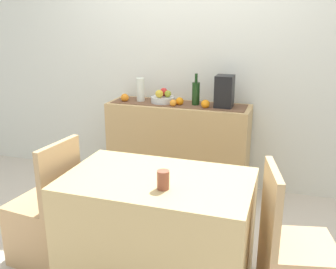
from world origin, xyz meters
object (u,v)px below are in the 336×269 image
Objects in this scene: ceramic_vase at (141,90)px; chair_near_window at (46,225)px; dining_table at (158,232)px; sideboard_console at (178,147)px; coffee_cup at (163,180)px; wine_bottle at (196,93)px; coffee_maker at (224,92)px; fruit_bowl at (163,100)px.

ceramic_vase is 1.60m from chair_near_window.
sideboard_console is at bearing 101.30° from dining_table.
coffee_cup is at bearing -58.12° from dining_table.
sideboard_console is 0.58m from wine_bottle.
coffee_maker is (0.43, 0.00, 0.58)m from sideboard_console.
coffee_cup is at bearing -71.27° from fruit_bowl.
coffee_maker is at bearing 0.00° from sideboard_console.
wine_bottle is at bearing 97.26° from coffee_cup.
coffee_maker is 0.33× the size of chair_near_window.
ceramic_vase is at bearing 83.24° from chair_near_window.
ceramic_vase is (-0.39, 0.00, 0.55)m from sideboard_console.
ceramic_vase is at bearing 115.29° from dining_table.
dining_table is (0.67, -1.42, -0.62)m from ceramic_vase.
wine_bottle is 1.02× the size of coffee_maker.
fruit_bowl is 0.76× the size of wine_bottle.
dining_table is at bearing 121.88° from coffee_cup.
sideboard_console is 4.56× the size of wine_bottle.
chair_near_window is at bearing -179.88° from dining_table.
coffee_maker reaches higher than ceramic_vase.
dining_table is at bearing 0.12° from chair_near_window.
coffee_cup is 0.12× the size of chair_near_window.
coffee_maker reaches higher than sideboard_console.
fruit_bowl is 0.24m from ceramic_vase.
chair_near_window is (-0.55, -1.42, -0.17)m from sideboard_console.
ceramic_vase is at bearing 180.00° from coffee_maker.
chair_near_window is at bearing 171.92° from coffee_cup.
wine_bottle is (0.17, 0.00, 0.55)m from sideboard_console.
sideboard_console is 5.90× the size of ceramic_vase.
coffee_cup is (0.20, -1.55, -0.19)m from wine_bottle.
dining_table is 10.44× the size of coffee_cup.
coffee_cup is (0.37, -1.55, 0.36)m from sideboard_console.
fruit_bowl reaches higher than coffee_cup.
coffee_maker reaches higher than coffee_cup.
fruit_bowl is 0.77× the size of coffee_maker.
coffee_maker is (0.27, -0.00, 0.03)m from wine_bottle.
sideboard_console is at bearing 0.00° from ceramic_vase.
ceramic_vase is at bearing -180.00° from wine_bottle.
wine_bottle is at bearing 0.00° from sideboard_console.
dining_table is (0.11, -1.42, -0.62)m from wine_bottle.
fruit_bowl is 0.25× the size of chair_near_window.
coffee_maker is at bearing 0.00° from fruit_bowl.
fruit_bowl reaches higher than sideboard_console.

